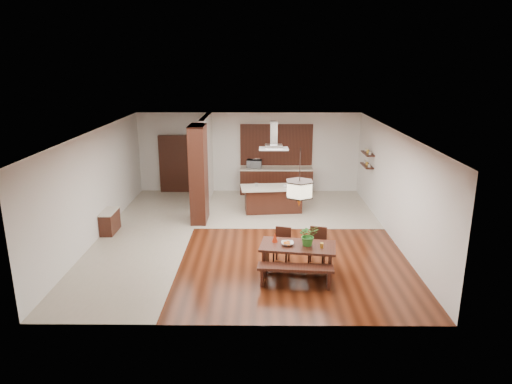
{
  "coord_description": "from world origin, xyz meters",
  "views": [
    {
      "loc": [
        0.39,
        -11.83,
        4.64
      ],
      "look_at": [
        0.3,
        0.0,
        1.25
      ],
      "focal_mm": 32.0,
      "sensor_mm": 36.0,
      "label": 1
    }
  ],
  "objects_px": {
    "fruit_bowl": "(287,244)",
    "dining_chair_left": "(282,246)",
    "foliage_plant": "(308,235)",
    "dining_table": "(298,253)",
    "hallway_console": "(110,222)",
    "dining_chair_right": "(317,247)",
    "dining_bench": "(295,276)",
    "pendant_lantern": "(300,178)",
    "island_cup": "(285,186)",
    "kitchen_island": "(273,199)",
    "range_hood": "(274,135)",
    "microwave": "(254,164)"
  },
  "relations": [
    {
      "from": "fruit_bowl",
      "to": "range_hood",
      "type": "distance_m",
      "value": 4.77
    },
    {
      "from": "hallway_console",
      "to": "dining_chair_right",
      "type": "distance_m",
      "value": 5.95
    },
    {
      "from": "dining_table",
      "to": "pendant_lantern",
      "type": "relative_size",
      "value": 1.35
    },
    {
      "from": "hallway_console",
      "to": "range_hood",
      "type": "xyz_separation_m",
      "value": [
        4.64,
        1.88,
        2.15
      ]
    },
    {
      "from": "dining_chair_right",
      "to": "kitchen_island",
      "type": "bearing_deg",
      "value": 117.1
    },
    {
      "from": "dining_chair_left",
      "to": "kitchen_island",
      "type": "distance_m",
      "value": 3.87
    },
    {
      "from": "hallway_console",
      "to": "dining_chair_right",
      "type": "xyz_separation_m",
      "value": [
        5.55,
        -2.12,
        0.14
      ]
    },
    {
      "from": "range_hood",
      "to": "dining_chair_left",
      "type": "bearing_deg",
      "value": -88.67
    },
    {
      "from": "foliage_plant",
      "to": "microwave",
      "type": "relative_size",
      "value": 0.91
    },
    {
      "from": "fruit_bowl",
      "to": "dining_bench",
      "type": "bearing_deg",
      "value": -76.49
    },
    {
      "from": "dining_table",
      "to": "microwave",
      "type": "height_order",
      "value": "microwave"
    },
    {
      "from": "dining_chair_right",
      "to": "dining_chair_left",
      "type": "bearing_deg",
      "value": -174.44
    },
    {
      "from": "foliage_plant",
      "to": "fruit_bowl",
      "type": "relative_size",
      "value": 1.71
    },
    {
      "from": "foliage_plant",
      "to": "fruit_bowl",
      "type": "xyz_separation_m",
      "value": [
        -0.46,
        0.01,
        -0.21
      ]
    },
    {
      "from": "dining_chair_left",
      "to": "dining_chair_right",
      "type": "bearing_deg",
      "value": 7.85
    },
    {
      "from": "fruit_bowl",
      "to": "microwave",
      "type": "relative_size",
      "value": 0.53
    },
    {
      "from": "kitchen_island",
      "to": "island_cup",
      "type": "relative_size",
      "value": 18.29
    },
    {
      "from": "hallway_console",
      "to": "island_cup",
      "type": "xyz_separation_m",
      "value": [
        5.01,
        1.76,
        0.57
      ]
    },
    {
      "from": "foliage_plant",
      "to": "dining_bench",
      "type": "bearing_deg",
      "value": -118.26
    },
    {
      "from": "dining_bench",
      "to": "pendant_lantern",
      "type": "distance_m",
      "value": 2.11
    },
    {
      "from": "hallway_console",
      "to": "foliage_plant",
      "type": "relative_size",
      "value": 1.83
    },
    {
      "from": "hallway_console",
      "to": "kitchen_island",
      "type": "relative_size",
      "value": 0.42
    },
    {
      "from": "dining_table",
      "to": "kitchen_island",
      "type": "relative_size",
      "value": 0.84
    },
    {
      "from": "hallway_console",
      "to": "dining_bench",
      "type": "bearing_deg",
      "value": -32.39
    },
    {
      "from": "dining_chair_right",
      "to": "kitchen_island",
      "type": "distance_m",
      "value": 4.1
    },
    {
      "from": "dining_table",
      "to": "dining_bench",
      "type": "xyz_separation_m",
      "value": [
        -0.09,
        -0.6,
        -0.28
      ]
    },
    {
      "from": "dining_chair_left",
      "to": "foliage_plant",
      "type": "distance_m",
      "value": 0.95
    },
    {
      "from": "pendant_lantern",
      "to": "dining_table",
      "type": "bearing_deg",
      "value": 0.0
    },
    {
      "from": "hallway_console",
      "to": "dining_table",
      "type": "bearing_deg",
      "value": -26.81
    },
    {
      "from": "dining_table",
      "to": "island_cup",
      "type": "xyz_separation_m",
      "value": [
        -0.06,
        4.32,
        0.37
      ]
    },
    {
      "from": "foliage_plant",
      "to": "dining_table",
      "type": "bearing_deg",
      "value": 177.53
    },
    {
      "from": "pendant_lantern",
      "to": "fruit_bowl",
      "type": "height_order",
      "value": "pendant_lantern"
    },
    {
      "from": "dining_chair_left",
      "to": "foliage_plant",
      "type": "bearing_deg",
      "value": -29.32
    },
    {
      "from": "hallway_console",
      "to": "kitchen_island",
      "type": "xyz_separation_m",
      "value": [
        4.64,
        1.87,
        0.12
      ]
    },
    {
      "from": "dining_chair_left",
      "to": "pendant_lantern",
      "type": "xyz_separation_m",
      "value": [
        0.34,
        -0.57,
        1.82
      ]
    },
    {
      "from": "pendant_lantern",
      "to": "microwave",
      "type": "xyz_separation_m",
      "value": [
        -1.05,
        6.58,
        -1.15
      ]
    },
    {
      "from": "hallway_console",
      "to": "dining_chair_left",
      "type": "bearing_deg",
      "value": -22.86
    },
    {
      "from": "dining_chair_right",
      "to": "foliage_plant",
      "type": "height_order",
      "value": "foliage_plant"
    },
    {
      "from": "kitchen_island",
      "to": "range_hood",
      "type": "bearing_deg",
      "value": 84.05
    },
    {
      "from": "dining_chair_right",
      "to": "pendant_lantern",
      "type": "distance_m",
      "value": 1.91
    },
    {
      "from": "pendant_lantern",
      "to": "foliage_plant",
      "type": "bearing_deg",
      "value": -2.47
    },
    {
      "from": "fruit_bowl",
      "to": "dining_chair_left",
      "type": "bearing_deg",
      "value": 100.21
    },
    {
      "from": "dining_chair_left",
      "to": "microwave",
      "type": "bearing_deg",
      "value": 113.29
    },
    {
      "from": "foliage_plant",
      "to": "range_hood",
      "type": "relative_size",
      "value": 0.53
    },
    {
      "from": "dining_table",
      "to": "foliage_plant",
      "type": "relative_size",
      "value": 3.69
    },
    {
      "from": "dining_table",
      "to": "island_cup",
      "type": "relative_size",
      "value": 15.34
    },
    {
      "from": "dining_chair_right",
      "to": "fruit_bowl",
      "type": "height_order",
      "value": "dining_chair_right"
    },
    {
      "from": "range_hood",
      "to": "fruit_bowl",
      "type": "bearing_deg",
      "value": -87.52
    },
    {
      "from": "hallway_console",
      "to": "kitchen_island",
      "type": "height_order",
      "value": "kitchen_island"
    },
    {
      "from": "range_hood",
      "to": "island_cup",
      "type": "distance_m",
      "value": 1.63
    }
  ]
}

